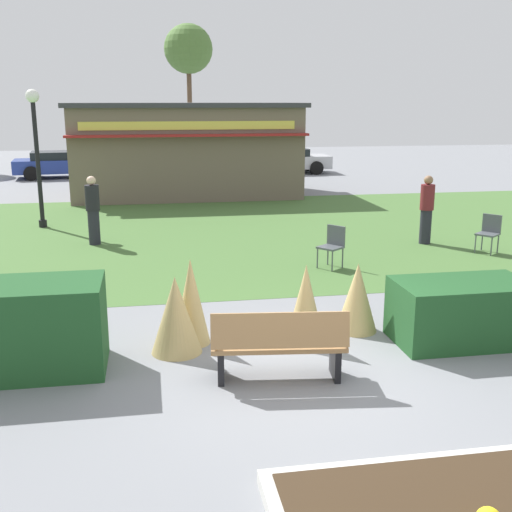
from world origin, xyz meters
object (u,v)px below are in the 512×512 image
Objects in this scene: cafe_chair_east at (333,243)px; person_strolling at (427,209)px; parked_car_east_slot at (285,160)px; person_standing at (93,210)px; parked_car_west_slot at (61,163)px; park_bench at (279,345)px; food_kiosk at (186,149)px; parked_car_center_slot at (178,162)px; lamppost_far at (36,141)px; tree_right_bg at (188,50)px; cafe_chair_west at (489,230)px.

cafe_chair_east is 3.45m from person_strolling.
parked_car_east_slot is (-0.09, 15.84, -0.22)m from person_strolling.
parked_car_west_slot is (-2.61, 14.55, -0.22)m from person_standing.
park_bench is 16.45m from food_kiosk.
cafe_chair_east is (2.37, -11.16, -1.17)m from food_kiosk.
park_bench is 23.55m from parked_car_west_slot.
parked_car_west_slot is (-10.68, 15.84, -0.22)m from person_strolling.
food_kiosk is 10.77m from person_strolling.
cafe_chair_east is 0.20× the size of parked_car_west_slot.
park_bench is 0.40× the size of parked_car_center_slot.
lamppost_far is 0.48× the size of tree_right_bg.
person_standing reaches higher than parked_car_center_slot.
tree_right_bg is at bearing 120.94° from person_standing.
parked_car_west_slot reaches higher than cafe_chair_west.
cafe_chair_east is 17.83m from parked_car_center_slot.
person_strolling is (2.92, 1.82, 0.33)m from cafe_chair_east.
person_standing reaches higher than cafe_chair_west.
person_strolling is at bearing -71.44° from parked_car_center_slot.
person_strolling is 0.22× the size of tree_right_bg.
tree_right_bg is at bearing 81.48° from parked_car_center_slot.
parked_car_center_slot is at bearing 120.18° from person_standing.
cafe_chair_east is at bearing -99.10° from parked_car_east_slot.
lamppost_far is at bearing 112.63° from park_bench.
cafe_chair_west is 4.03m from cafe_chair_east.
person_strolling is 15.84m from parked_car_east_slot.
parked_car_west_slot is (-5.39, 6.49, -1.06)m from food_kiosk.
park_bench is at bearing 117.62° from person_strolling.
person_strolling is (5.17, 7.06, 0.38)m from park_bench.
cafe_chair_west is (10.74, -4.91, -1.86)m from lamppost_far.
parked_car_west_slot is 10.59m from parked_car_east_slot.
lamppost_far is (-4.51, 10.82, 1.91)m from park_bench.
cafe_chair_west is at bearing -163.58° from person_strolling.
food_kiosk is at bearing -128.69° from parked_car_east_slot.
park_bench is at bearing -89.60° from food_kiosk.
food_kiosk is 9.42× the size of cafe_chair_east.
parked_car_east_slot is at bearing -0.04° from parked_car_center_slot.
cafe_chair_west is 9.45m from person_standing.
parked_car_east_slot reaches higher than cafe_chair_east.
lamppost_far is 2.22× the size of person_standing.
parked_car_east_slot is (5.23, -0.00, 0.00)m from parked_car_center_slot.
person_strolling is at bearing 31.95° from cafe_chair_east.
food_kiosk is 1.92× the size of parked_car_center_slot.
lamppost_far is at bearing -85.28° from parked_car_west_slot.
person_strolling reaches higher than cafe_chair_east.
tree_right_bg reaches higher than parked_car_east_slot.
lamppost_far is 0.45× the size of food_kiosk.
cafe_chair_east is at bearing -87.19° from tree_right_bg.
parked_car_east_slot is (9.60, 12.08, -1.74)m from lamppost_far.
person_strolling reaches higher than parked_car_center_slot.
cafe_chair_west is 1.59m from person_strolling.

